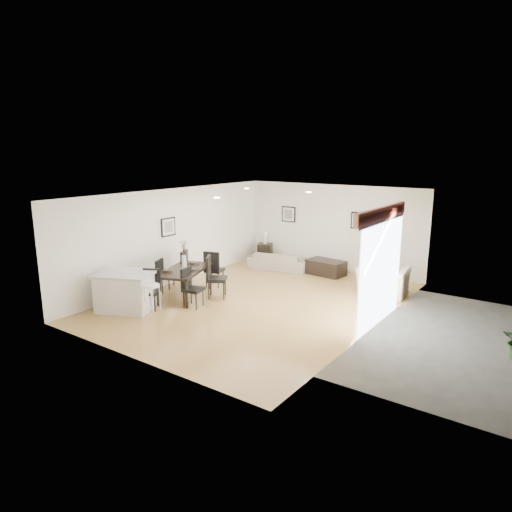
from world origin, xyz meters
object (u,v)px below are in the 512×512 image
Objects in this scene: armchair at (383,281)px; dining_chair_efar at (213,275)px; bar_stool at (152,289)px; dining_table at (185,272)px; side_table at (265,252)px; dining_chair_foot at (213,267)px; dining_chair_wnear at (156,276)px; coffee_table at (326,267)px; dining_chair_enear at (190,285)px; sofa at (278,261)px; dining_chair_head at (151,287)px; dining_chair_wfar at (180,267)px; kitchen_island at (126,291)px.

dining_chair_efar is at bearing 32.34° from armchair.
dining_table is at bearing 107.16° from bar_stool.
side_table is (-1.16, 4.07, -0.30)m from dining_chair_efar.
dining_chair_foot is (0.03, 1.10, -0.09)m from dining_table.
side_table is (0.10, 4.87, -0.25)m from dining_chair_wnear.
armchair is at bearing 51.76° from bar_stool.
coffee_table is at bearing 74.95° from bar_stool.
dining_table is 1.75× the size of coffee_table.
dining_chair_enear is 0.88× the size of dining_chair_efar.
sofa is 1.96× the size of dining_chair_head.
dining_chair_foot reaches higher than coffee_table.
dining_chair_wnear is 1.26× the size of bar_stool.
dining_chair_enear is 1.57× the size of side_table.
armchair is 1.26× the size of dining_chair_enear.
dining_chair_enear is at bearing -101.49° from coffee_table.
dining_chair_wfar is 1.74× the size of side_table.
dining_chair_head is 5.60m from side_table.
kitchen_island is at bearing -20.20° from dining_chair_wfar.
dining_chair_wfar reaches higher than side_table.
side_table is (-0.53, 4.46, -0.36)m from dining_table.
dining_chair_wfar is 1.11× the size of dining_chair_enear.
sofa is at bearing -10.46° from dining_chair_enear.
kitchen_island is (-4.58, -4.66, 0.07)m from armchair.
side_table is at bearing 67.16° from dining_chair_head.
dining_chair_foot is (0.66, 1.51, 0.02)m from dining_chair_wnear.
dining_chair_wfar is 1.11× the size of dining_chair_head.
dining_chair_wfar reaches higher than coffee_table.
armchair reaches higher than bar_stool.
dining_chair_enear is at bearing 62.63° from dining_chair_wnear.
side_table reaches higher than sofa.
dining_chair_enear is 1.10m from bar_stool.
dining_table is 0.76m from dining_chair_wnear.
kitchen_island is at bearing -15.07° from dining_chair_wnear.
dining_chair_efar is at bearing 114.06° from dining_chair_foot.
dining_chair_efar reaches higher than dining_chair_wfar.
bar_stool is (0.48, -1.54, 0.01)m from dining_table.
bar_stool is at bearing 142.39° from dining_chair_efar.
dining_chair_wnear is 5.22m from coffee_table.
armchair is at bearing 101.48° from dining_chair_wnear.
dining_chair_head is 5.59m from coffee_table.
kitchen_island is at bearing -160.55° from dining_chair_head.
coffee_table is (1.36, 4.55, -0.31)m from dining_chair_enear.
dining_chair_efar is (0.00, 0.86, 0.07)m from dining_chair_enear.
armchair is 4.45m from dining_chair_efar.
armchair is 5.02m from dining_chair_enear.
dining_chair_wnear is 1.65m from dining_chair_foot.
dining_chair_foot reaches higher than bar_stool.
armchair reaches higher than coffee_table.
dining_chair_wnear is 4.88m from side_table.
dining_table is 0.80m from dining_chair_wfar.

